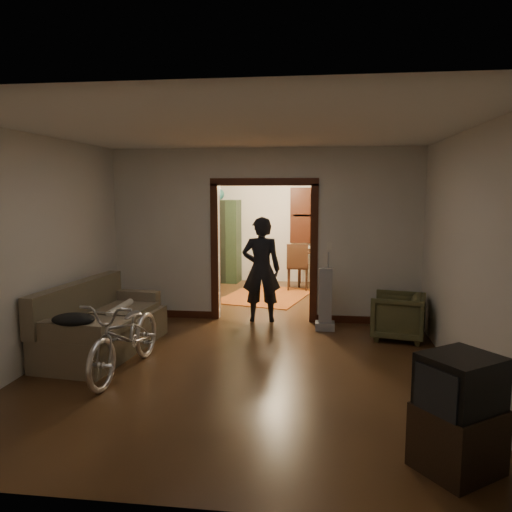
% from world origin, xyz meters
% --- Properties ---
extents(floor, '(5.00, 8.50, 0.01)m').
position_xyz_m(floor, '(0.00, 0.00, 0.00)').
color(floor, '#331E10').
rests_on(floor, ground).
extents(ceiling, '(5.00, 8.50, 0.01)m').
position_xyz_m(ceiling, '(0.00, 0.00, 2.80)').
color(ceiling, white).
rests_on(ceiling, floor).
extents(wall_back, '(5.00, 0.02, 2.80)m').
position_xyz_m(wall_back, '(0.00, 4.25, 1.40)').
color(wall_back, beige).
rests_on(wall_back, floor).
extents(wall_left, '(0.02, 8.50, 2.80)m').
position_xyz_m(wall_left, '(-2.50, 0.00, 1.40)').
color(wall_left, beige).
rests_on(wall_left, floor).
extents(wall_right, '(0.02, 8.50, 2.80)m').
position_xyz_m(wall_right, '(2.50, 0.00, 1.40)').
color(wall_right, beige).
rests_on(wall_right, floor).
extents(partition_wall, '(5.00, 0.14, 2.80)m').
position_xyz_m(partition_wall, '(0.00, 0.75, 1.40)').
color(partition_wall, beige).
rests_on(partition_wall, floor).
extents(door_casing, '(1.74, 0.20, 2.32)m').
position_xyz_m(door_casing, '(0.00, 0.75, 1.10)').
color(door_casing, '#33150B').
rests_on(door_casing, floor).
extents(far_window, '(0.98, 0.06, 1.28)m').
position_xyz_m(far_window, '(0.70, 4.21, 1.55)').
color(far_window, black).
rests_on(far_window, wall_back).
extents(chandelier, '(0.24, 0.24, 0.24)m').
position_xyz_m(chandelier, '(0.00, 2.50, 2.35)').
color(chandelier, '#FFE0A5').
rests_on(chandelier, ceiling).
extents(light_switch, '(0.08, 0.01, 0.12)m').
position_xyz_m(light_switch, '(1.05, 0.68, 1.25)').
color(light_switch, silver).
rests_on(light_switch, partition_wall).
extents(sofa, '(1.11, 2.09, 0.92)m').
position_xyz_m(sofa, '(-1.91, -1.18, 0.46)').
color(sofa, brown).
rests_on(sofa, floor).
extents(rolled_paper, '(0.09, 0.74, 0.09)m').
position_xyz_m(rolled_paper, '(-1.81, -0.88, 0.53)').
color(rolled_paper, beige).
rests_on(rolled_paper, sofa).
extents(jacket, '(0.49, 0.37, 0.14)m').
position_xyz_m(jacket, '(-1.86, -2.09, 0.68)').
color(jacket, black).
rests_on(jacket, sofa).
extents(bicycle, '(0.72, 1.76, 0.90)m').
position_xyz_m(bicycle, '(-1.32, -1.89, 0.45)').
color(bicycle, silver).
rests_on(bicycle, floor).
extents(armchair, '(0.87, 0.85, 0.66)m').
position_xyz_m(armchair, '(2.03, -0.09, 0.33)').
color(armchair, '#454527').
rests_on(armchair, floor).
extents(tv_stand, '(0.75, 0.74, 0.51)m').
position_xyz_m(tv_stand, '(1.97, -3.53, 0.26)').
color(tv_stand, black).
rests_on(tv_stand, floor).
extents(crt_tv, '(0.71, 0.70, 0.46)m').
position_xyz_m(crt_tv, '(1.97, -3.53, 0.68)').
color(crt_tv, black).
rests_on(crt_tv, tv_stand).
extents(vacuum, '(0.31, 0.26, 0.96)m').
position_xyz_m(vacuum, '(1.00, 0.25, 0.48)').
color(vacuum, gray).
rests_on(vacuum, floor).
extents(person, '(0.66, 0.47, 1.71)m').
position_xyz_m(person, '(-0.04, 0.64, 0.86)').
color(person, black).
rests_on(person, floor).
extents(oriental_rug, '(1.94, 2.29, 0.02)m').
position_xyz_m(oriental_rug, '(-0.16, 2.54, 0.01)').
color(oriental_rug, maroon).
rests_on(oriental_rug, floor).
extents(locker, '(0.99, 0.60, 1.90)m').
position_xyz_m(locker, '(-1.42, 4.05, 0.95)').
color(locker, black).
rests_on(locker, floor).
extents(globe, '(0.25, 0.25, 0.25)m').
position_xyz_m(globe, '(-1.42, 4.05, 1.94)').
color(globe, '#1E5972').
rests_on(globe, locker).
extents(desk, '(1.18, 0.86, 0.78)m').
position_xyz_m(desk, '(0.94, 3.79, 0.39)').
color(desk, black).
rests_on(desk, floor).
extents(desk_chair, '(0.53, 0.53, 1.00)m').
position_xyz_m(desk_chair, '(0.44, 3.29, 0.50)').
color(desk_chair, black).
rests_on(desk_chair, floor).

